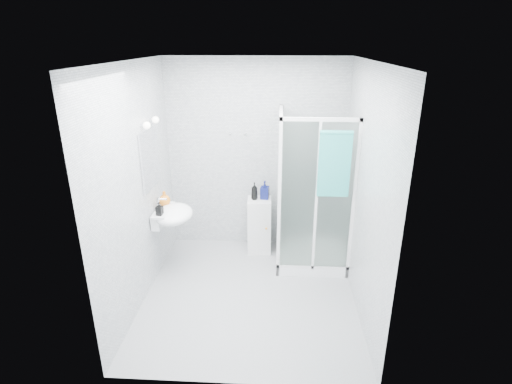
# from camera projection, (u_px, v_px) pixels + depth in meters

# --- Properties ---
(room) EXTENTS (2.40, 2.60, 2.60)m
(room) POSITION_uv_depth(u_px,v_px,m) (249.00, 191.00, 4.20)
(room) COLOR silver
(room) RESTS_ON ground
(shower_enclosure) EXTENTS (0.90, 0.95, 2.00)m
(shower_enclosure) POSITION_uv_depth(u_px,v_px,m) (305.00, 232.00, 5.19)
(shower_enclosure) COLOR white
(shower_enclosure) RESTS_ON ground
(wall_basin) EXTENTS (0.46, 0.56, 0.35)m
(wall_basin) POSITION_uv_depth(u_px,v_px,m) (172.00, 214.00, 4.85)
(wall_basin) COLOR white
(wall_basin) RESTS_ON ground
(mirror) EXTENTS (0.02, 0.60, 0.70)m
(mirror) POSITION_uv_depth(u_px,v_px,m) (150.00, 158.00, 4.61)
(mirror) COLOR white
(mirror) RESTS_ON room
(vanity_lights) EXTENTS (0.10, 0.40, 0.08)m
(vanity_lights) POSITION_uv_depth(u_px,v_px,m) (151.00, 122.00, 4.46)
(vanity_lights) COLOR silver
(vanity_lights) RESTS_ON room
(wall_hooks) EXTENTS (0.23, 0.06, 0.03)m
(wall_hooks) POSITION_uv_depth(u_px,v_px,m) (237.00, 134.00, 5.27)
(wall_hooks) COLOR silver
(wall_hooks) RESTS_ON room
(storage_cabinet) EXTENTS (0.33, 0.35, 0.77)m
(storage_cabinet) POSITION_uv_depth(u_px,v_px,m) (259.00, 225.00, 5.51)
(storage_cabinet) COLOR white
(storage_cabinet) RESTS_ON ground
(hand_towel) EXTENTS (0.36, 0.05, 0.76)m
(hand_towel) POSITION_uv_depth(u_px,v_px,m) (335.00, 163.00, 4.42)
(hand_towel) COLOR teal
(hand_towel) RESTS_ON shower_enclosure
(shampoo_bottle_a) EXTENTS (0.10, 0.10, 0.24)m
(shampoo_bottle_a) POSITION_uv_depth(u_px,v_px,m) (254.00, 191.00, 5.34)
(shampoo_bottle_a) COLOR black
(shampoo_bottle_a) RESTS_ON storage_cabinet
(shampoo_bottle_b) EXTENTS (0.12, 0.13, 0.25)m
(shampoo_bottle_b) POSITION_uv_depth(u_px,v_px,m) (265.00, 190.00, 5.36)
(shampoo_bottle_b) COLOR #0D1450
(shampoo_bottle_b) RESTS_ON storage_cabinet
(soap_dispenser_orange) EXTENTS (0.17, 0.17, 0.18)m
(soap_dispenser_orange) POSITION_uv_depth(u_px,v_px,m) (164.00, 198.00, 4.92)
(soap_dispenser_orange) COLOR orange
(soap_dispenser_orange) RESTS_ON wall_basin
(soap_dispenser_black) EXTENTS (0.09, 0.09, 0.16)m
(soap_dispenser_black) POSITION_uv_depth(u_px,v_px,m) (159.00, 209.00, 4.65)
(soap_dispenser_black) COLOR black
(soap_dispenser_black) RESTS_ON wall_basin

